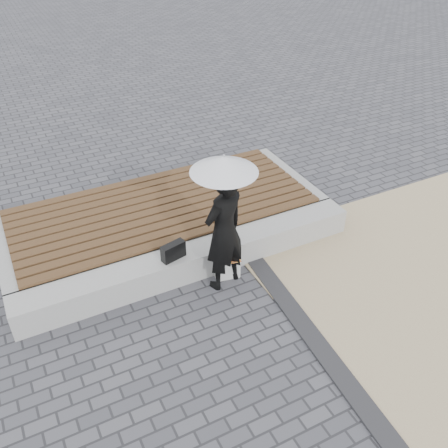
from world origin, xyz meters
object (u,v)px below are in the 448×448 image
Objects in this scene: seating_ledge at (194,260)px; canvas_tote at (227,267)px; woman at (224,231)px; parasol at (224,164)px; handbag at (173,251)px.

seating_ledge reaches higher than canvas_tote.
parasol is (0.00, -0.00, 0.98)m from woman.
handbag is at bearing 168.71° from canvas_tote.
handbag is at bearing 149.42° from parasol.
parasol is at bearing -57.23° from seating_ledge.
parasol reaches higher than canvas_tote.
handbag is at bearing -48.92° from woman.
canvas_tote is (0.10, 0.08, -1.69)m from parasol.
parasol is 1.69m from canvas_tote.
woman is at bearing -57.23° from seating_ledge.
seating_ledge is 0.85m from woman.
canvas_tote is at bearing -42.10° from seating_ledge.
canvas_tote is at bearing -157.18° from woman.
seating_ledge is at bearing 147.61° from canvas_tote.
woman is at bearing -43.96° from handbag.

